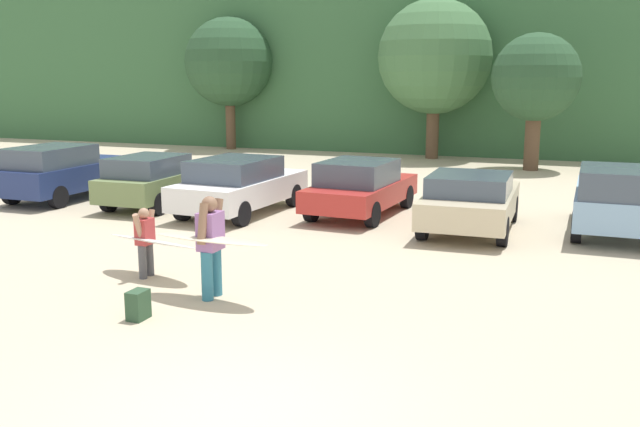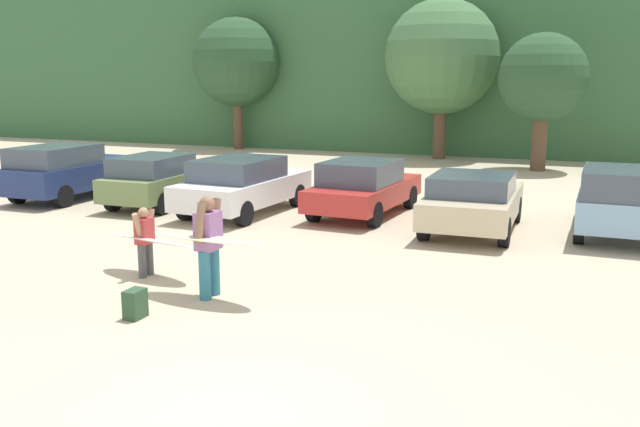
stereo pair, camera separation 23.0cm
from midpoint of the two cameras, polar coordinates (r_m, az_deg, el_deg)
name	(u,v)px [view 2 (the right image)]	position (r m, az deg, el deg)	size (l,w,h in m)	color
ground_plane	(227,417)	(7.87, -6.82, -16.31)	(120.00, 120.00, 0.00)	#C1B293
hillside_ridge	(528,65)	(37.75, 16.95, 11.61)	(108.00, 12.00, 8.31)	#38663D
tree_right	(237,62)	(35.11, -6.68, 12.25)	(4.32, 4.32, 6.45)	brown
tree_center	(442,57)	(31.14, 10.22, 12.56)	(4.95, 4.95, 6.91)	brown
tree_far_left	(543,78)	(28.05, 18.11, 10.52)	(3.35, 3.35, 5.24)	brown
parked_car_navy	(70,170)	(22.01, -19.60, 3.36)	(1.87, 4.50, 1.63)	navy
parked_car_olive_green	(161,179)	(20.10, -12.62, 2.80)	(1.82, 4.15, 1.46)	#6B7F4C
parked_car_white	(242,184)	(18.54, -6.06, 2.40)	(2.15, 4.47, 1.51)	white
parked_car_red	(363,187)	(18.24, 3.94, 2.21)	(2.08, 4.29, 1.47)	#B72D28
parked_car_champagne	(473,201)	(16.72, 12.87, 1.05)	(2.04, 4.20, 1.39)	beige
parked_car_sky_blue	(621,199)	(17.28, 23.89, 1.07)	(1.89, 4.33, 1.65)	#84ADD1
person_adult	(208,241)	(11.52, -8.61, -2.22)	(0.32, 0.76, 1.71)	teal
person_child	(145,238)	(13.01, -13.75, -1.94)	(0.24, 0.62, 1.29)	#4C4C51
surfboard_cream	(208,238)	(11.40, -8.64, -2.04)	(2.20, 0.78, 0.12)	beige
surfboard_white	(151,240)	(12.99, -13.24, -2.17)	(2.14, 0.95, 0.23)	white
backpack_dropped	(135,304)	(10.94, -14.39, -7.22)	(0.24, 0.34, 0.45)	#2D4C33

